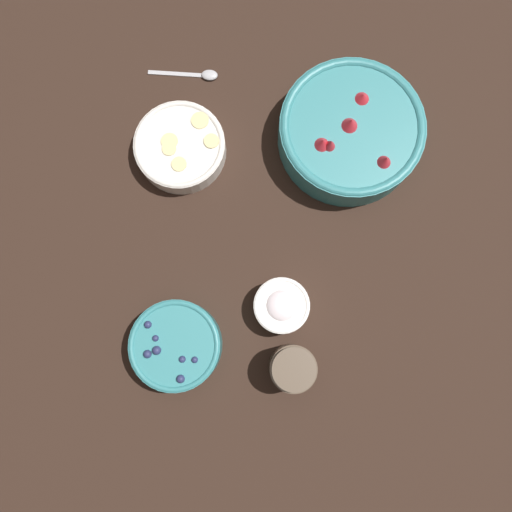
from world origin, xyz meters
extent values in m
plane|color=black|center=(0.00, 0.00, 0.00)|extent=(4.00, 4.00, 0.00)
cylinder|color=teal|center=(0.24, -0.15, 0.03)|extent=(0.27, 0.27, 0.07)
torus|color=teal|center=(0.24, -0.15, 0.07)|extent=(0.27, 0.27, 0.02)
cylinder|color=red|center=(0.24, -0.15, 0.05)|extent=(0.21, 0.21, 0.02)
cone|color=red|center=(0.19, -0.11, 0.08)|extent=(0.04, 0.04, 0.03)
cone|color=red|center=(0.19, -0.12, 0.08)|extent=(0.03, 0.03, 0.03)
cone|color=red|center=(0.30, -0.15, 0.08)|extent=(0.04, 0.04, 0.02)
cone|color=red|center=(0.20, -0.22, 0.08)|extent=(0.04, 0.04, 0.03)
cone|color=red|center=(0.24, -0.15, 0.08)|extent=(0.05, 0.05, 0.03)
cylinder|color=teal|center=(-0.23, 0.02, 0.03)|extent=(0.16, 0.16, 0.06)
torus|color=teal|center=(-0.23, 0.02, 0.06)|extent=(0.16, 0.16, 0.01)
cylinder|color=navy|center=(-0.23, 0.02, 0.05)|extent=(0.13, 0.13, 0.02)
sphere|color=navy|center=(-0.24, 0.05, 0.06)|extent=(0.02, 0.02, 0.02)
sphere|color=navy|center=(-0.25, 0.06, 0.06)|extent=(0.01, 0.01, 0.01)
sphere|color=navy|center=(-0.24, -0.02, 0.06)|extent=(0.01, 0.01, 0.01)
sphere|color=navy|center=(-0.21, 0.08, 0.06)|extent=(0.01, 0.01, 0.01)
sphere|color=navy|center=(-0.24, 0.00, 0.06)|extent=(0.01, 0.01, 0.01)
sphere|color=navy|center=(-0.24, 0.00, 0.06)|extent=(0.01, 0.01, 0.01)
sphere|color=navy|center=(-0.27, -0.01, 0.06)|extent=(0.01, 0.01, 0.01)
sphere|color=navy|center=(-0.22, 0.06, 0.06)|extent=(0.01, 0.01, 0.01)
cylinder|color=silver|center=(0.12, 0.14, 0.02)|extent=(0.17, 0.17, 0.04)
torus|color=silver|center=(0.12, 0.14, 0.04)|extent=(0.17, 0.17, 0.01)
cylinder|color=beige|center=(0.12, 0.14, 0.03)|extent=(0.14, 0.14, 0.01)
cylinder|color=beige|center=(0.08, 0.13, 0.04)|extent=(0.03, 0.03, 0.01)
cylinder|color=beige|center=(0.14, 0.09, 0.04)|extent=(0.03, 0.03, 0.01)
cylinder|color=beige|center=(0.11, 0.15, 0.04)|extent=(0.03, 0.03, 0.01)
cylinder|color=beige|center=(0.18, 0.12, 0.04)|extent=(0.03, 0.03, 0.00)
cylinder|color=beige|center=(0.12, 0.16, 0.04)|extent=(0.03, 0.03, 0.00)
cylinder|color=white|center=(-0.10, -0.13, 0.02)|extent=(0.10, 0.10, 0.05)
torus|color=white|center=(-0.10, -0.13, 0.05)|extent=(0.10, 0.10, 0.01)
cylinder|color=white|center=(-0.10, -0.13, 0.04)|extent=(0.08, 0.08, 0.01)
ellipsoid|color=white|center=(-0.10, -0.13, 0.05)|extent=(0.05, 0.05, 0.02)
cylinder|color=brown|center=(-0.20, -0.18, 0.04)|extent=(0.08, 0.08, 0.08)
cylinder|color=#512D1E|center=(-0.20, -0.18, 0.03)|extent=(0.07, 0.07, 0.06)
cylinder|color=brown|center=(-0.20, -0.18, 0.09)|extent=(0.07, 0.07, 0.01)
cube|color=#B2B2B7|center=(0.27, 0.21, 0.00)|extent=(0.04, 0.11, 0.01)
ellipsoid|color=#B2B2B7|center=(0.28, 0.14, 0.01)|extent=(0.03, 0.04, 0.01)
camera|label=1|loc=(-0.16, -0.10, 0.92)|focal=35.00mm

